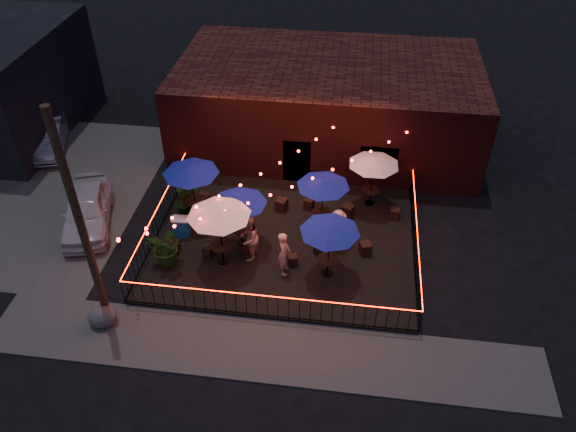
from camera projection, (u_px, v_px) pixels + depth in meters
The scene contains 38 objects.
ground at pixel (277, 278), 20.54m from camera, with size 110.00×110.00×0.00m, color black.
patio at pixel (284, 241), 22.03m from camera, with size 10.00×8.00×0.15m, color black.
sidewalk at pixel (262, 349), 18.01m from camera, with size 18.00×2.50×0.05m, color #43413E.
parking_lot at pixel (23, 189), 24.86m from camera, with size 11.00×12.00×0.02m, color #43413E.
brick_building at pixel (328, 103), 26.88m from camera, with size 14.00×8.00×4.00m.
utility_pole at pixel (81, 227), 16.58m from camera, with size 0.26×0.26×8.00m, color #3D2D19.
fence_front at pixel (267, 307), 18.58m from camera, with size 10.00×0.04×1.04m.
fence_left at pixel (159, 219), 22.18m from camera, with size 0.04×8.00×1.04m.
fence_right at pixel (415, 241), 21.14m from camera, with size 0.04×8.00×1.04m.
festoon_lights at pixel (255, 193), 20.37m from camera, with size 10.02×8.72×1.32m.
cafe_table_0 at pixel (219, 212), 19.58m from camera, with size 3.06×3.06×2.55m.
cafe_table_1 at pixel (191, 170), 21.75m from camera, with size 2.59×2.59×2.47m.
cafe_table_2 at pixel (240, 200), 20.55m from camera, with size 2.49×2.49×2.27m.
cafe_table_3 at pixel (323, 183), 21.36m from camera, with size 2.34×2.34×2.29m.
cafe_table_4 at pixel (330, 229), 19.18m from camera, with size 2.34×2.34×2.35m.
cafe_table_5 at pixel (374, 162), 22.49m from camera, with size 2.69×2.69×2.30m.
bistro_chair_0 at pixel (174, 247), 21.33m from camera, with size 0.38×0.38×0.45m, color black.
bistro_chair_1 at pixel (208, 251), 21.17m from camera, with size 0.35×0.35×0.41m, color black.
bistro_chair_2 at pixel (204, 200), 23.57m from camera, with size 0.43×0.43×0.51m, color black.
bistro_chair_3 at pixel (239, 202), 23.52m from camera, with size 0.34×0.34×0.41m, color black.
bistro_chair_4 at pixel (250, 251), 21.15m from camera, with size 0.38×0.38×0.45m, color black.
bistro_chair_5 at pixel (293, 260), 20.80m from camera, with size 0.33×0.33×0.40m, color black.
bistro_chair_6 at pixel (282, 204), 23.31m from camera, with size 0.43×0.43×0.51m, color black.
bistro_chair_7 at pixel (309, 203), 23.44m from camera, with size 0.37×0.37×0.44m, color black.
bistro_chair_8 at pixel (320, 247), 21.26m from camera, with size 0.43×0.43×0.51m, color black.
bistro_chair_9 at pixel (365, 248), 21.24m from camera, with size 0.40×0.40×0.48m, color black.
bistro_chair_10 at pixel (348, 211), 23.00m from camera, with size 0.41×0.41×0.49m, color black.
bistro_chair_11 at pixel (395, 213), 22.91m from camera, with size 0.37×0.37×0.44m, color black.
patron_a at pixel (284, 253), 20.03m from camera, with size 0.66×0.43×1.81m, color tan.
patron_b at pixel (249, 238), 20.58m from camera, with size 0.95×0.74×1.95m, color tan.
patron_c at pixel (338, 228), 21.23m from camera, with size 1.06×0.61×1.65m, color tan.
potted_shrub_a at pixel (167, 248), 20.48m from camera, with size 1.37×1.18×1.52m, color #1F4013.
potted_shrub_b at pixel (185, 201), 22.70m from camera, with size 0.81×0.65×1.48m, color #18380F.
potted_shrub_c at pixel (186, 185), 23.51m from camera, with size 0.86×0.86×1.54m, color #1A3F0F.
cooler at pixel (181, 227), 21.93m from camera, with size 0.65×0.48×0.84m.
boulder at pixel (102, 316), 18.65m from camera, with size 0.93×0.79×0.73m, color #484843.
car_white at pixel (86, 209), 22.51m from camera, with size 1.78×4.43×1.51m, color white.
car_silver at pixel (48, 135), 27.10m from camera, with size 1.50×4.30×1.42m, color #A2A3AB.
Camera 1 is at (2.35, -14.37, 14.67)m, focal length 35.00 mm.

